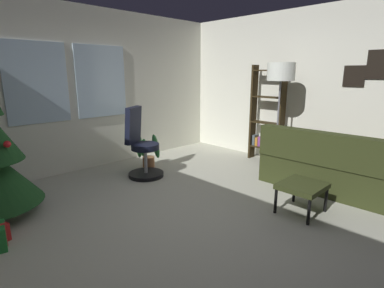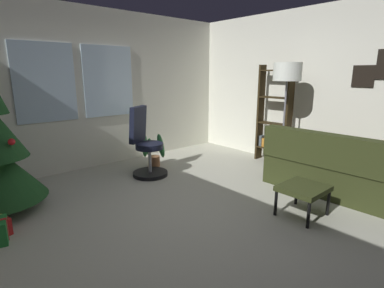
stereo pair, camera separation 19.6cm
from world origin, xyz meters
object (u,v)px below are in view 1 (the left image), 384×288
object	(u,v)px
bookshelf	(267,121)
potted_plant	(147,153)
office_chair	(142,149)
floor_lamp	(281,77)
footstool	(302,187)
couch	(347,168)

from	to	relation	value
bookshelf	potted_plant	world-z (taller)	bookshelf
office_chair	floor_lamp	world-z (taller)	floor_lamp
office_chair	potted_plant	bearing A→B (deg)	42.60
floor_lamp	office_chair	bearing A→B (deg)	142.70
floor_lamp	potted_plant	distance (m)	2.54
potted_plant	footstool	bearing A→B (deg)	-84.22
bookshelf	potted_plant	size ratio (longest dim) A/B	2.80
footstool	floor_lamp	xyz separation A→B (m)	(1.18, 1.03, 1.24)
footstool	potted_plant	xyz separation A→B (m)	(-0.27, 2.68, -0.05)
footstool	office_chair	bearing A→B (deg)	103.92
potted_plant	office_chair	bearing A→B (deg)	-137.40
couch	footstool	bearing A→B (deg)	175.52
couch	office_chair	world-z (taller)	office_chair
footstool	potted_plant	bearing A→B (deg)	95.78
office_chair	bookshelf	bearing A→B (deg)	-22.51
couch	footstool	distance (m)	1.21
potted_plant	couch	bearing A→B (deg)	-61.95
couch	office_chair	xyz separation A→B (m)	(-1.80, 2.48, 0.15)
office_chair	bookshelf	distance (m)	2.37
floor_lamp	potted_plant	size ratio (longest dim) A/B	2.82
bookshelf	potted_plant	bearing A→B (deg)	147.18
floor_lamp	potted_plant	world-z (taller)	floor_lamp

